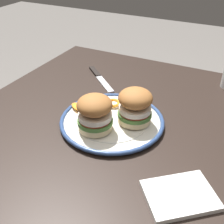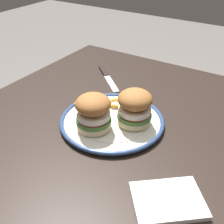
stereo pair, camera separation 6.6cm
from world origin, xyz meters
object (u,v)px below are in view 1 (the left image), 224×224
sandwich_half_right (95,112)px  table_knife (99,77)px  sandwich_half_left (135,105)px  dinner_plate (112,121)px  dining_table (92,167)px

sandwich_half_right → table_knife: (-0.30, -0.16, -0.07)m
sandwich_half_left → table_knife: (-0.22, -0.24, -0.07)m
table_knife → dinner_plate: bearing=36.1°
dining_table → sandwich_half_right: bearing=162.5°
sandwich_half_left → sandwich_half_right: size_ratio=1.01×
sandwich_half_left → table_knife: sandwich_half_left is taller
table_knife → sandwich_half_left: bearing=46.8°
dining_table → sandwich_half_left: 0.23m
dinner_plate → table_knife: dinner_plate is taller
sandwich_half_right → table_knife: size_ratio=0.75×
dining_table → sandwich_half_right: (-0.02, 0.01, 0.18)m
dinner_plate → sandwich_half_left: bearing=107.4°
dinner_plate → sandwich_half_left: (-0.02, 0.06, 0.06)m
dinner_plate → table_knife: 0.30m
sandwich_half_left → table_knife: 0.33m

